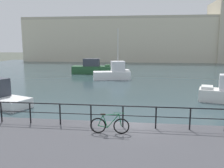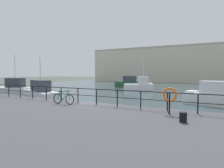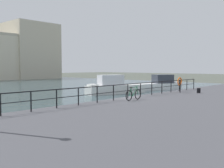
# 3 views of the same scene
# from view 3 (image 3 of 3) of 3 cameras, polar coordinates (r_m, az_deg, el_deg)

# --- Properties ---
(ground_plane) EXTENTS (240.00, 240.00, 0.00)m
(ground_plane) POSITION_cam_3_polar(r_m,az_deg,el_deg) (19.98, 2.42, -5.96)
(ground_plane) COLOR #4C5147
(quay_promenade) EXTENTS (56.00, 13.00, 1.07)m
(quay_promenade) POSITION_cam_3_polar(r_m,az_deg,el_deg) (16.56, 20.07, -6.31)
(quay_promenade) COLOR #47474C
(quay_promenade) RESTS_ON ground_plane
(moored_small_launch) EXTENTS (7.16, 5.43, 2.26)m
(moored_small_launch) POSITION_cam_3_polar(r_m,az_deg,el_deg) (39.62, 10.34, -0.06)
(moored_small_launch) COLOR white
(moored_small_launch) RESTS_ON water_basin
(moored_green_narrowboat) EXTENTS (8.24, 4.00, 2.41)m
(moored_green_narrowboat) POSITION_cam_3_polar(r_m,az_deg,el_deg) (32.92, 0.54, -0.66)
(moored_green_narrowboat) COLOR white
(moored_green_narrowboat) RESTS_ON water_basin
(quay_railing) EXTENTS (22.07, 0.07, 1.08)m
(quay_railing) POSITION_cam_3_polar(r_m,az_deg,el_deg) (19.02, 3.49, -0.98)
(quay_railing) COLOR black
(quay_railing) RESTS_ON quay_promenade
(parked_bicycle) EXTENTS (1.77, 0.13, 0.98)m
(parked_bicycle) POSITION_cam_3_polar(r_m,az_deg,el_deg) (18.07, 4.74, -2.33)
(parked_bicycle) COLOR black
(parked_bicycle) RESTS_ON quay_promenade
(mooring_bollard) EXTENTS (0.32, 0.32, 0.44)m
(mooring_bollard) POSITION_cam_3_polar(r_m,az_deg,el_deg) (24.29, 18.51, -1.38)
(mooring_bollard) COLOR black
(mooring_bollard) RESTS_ON quay_promenade
(life_ring_stand) EXTENTS (0.75, 0.16, 1.40)m
(life_ring_stand) POSITION_cam_3_polar(r_m,az_deg,el_deg) (24.09, 14.65, 0.45)
(life_ring_stand) COLOR black
(life_ring_stand) RESTS_ON quay_promenade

